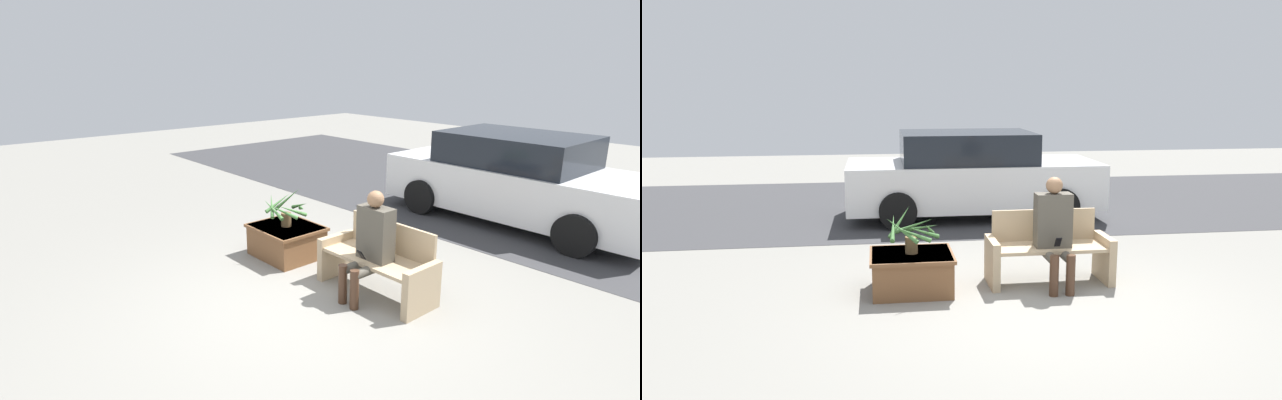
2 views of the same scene
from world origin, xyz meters
TOP-DOWN VIEW (x-y plane):
  - ground_plane at (0.00, 0.00)m, footprint 30.00×30.00m
  - road_surface at (0.00, 5.97)m, footprint 20.00×6.00m
  - bench at (0.27, 0.89)m, footprint 1.46×0.58m
  - person_seated at (0.29, 0.72)m, footprint 0.42×0.59m
  - planter_box at (-1.36, 0.76)m, footprint 0.94×0.81m
  - potted_plant at (-1.36, 0.75)m, footprint 0.63×0.66m
  - parked_car at (-0.07, 4.73)m, footprint 4.39×1.98m

SIDE VIEW (x-z plane):
  - ground_plane at x=0.00m, z-range 0.00..0.00m
  - road_surface at x=0.00m, z-range 0.00..0.01m
  - planter_box at x=-1.36m, z-range 0.02..0.47m
  - bench at x=0.27m, z-range -0.03..0.81m
  - potted_plant at x=-1.36m, z-range 0.43..0.95m
  - person_seated at x=0.29m, z-range 0.06..1.34m
  - parked_car at x=-0.07m, z-range -0.02..1.49m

